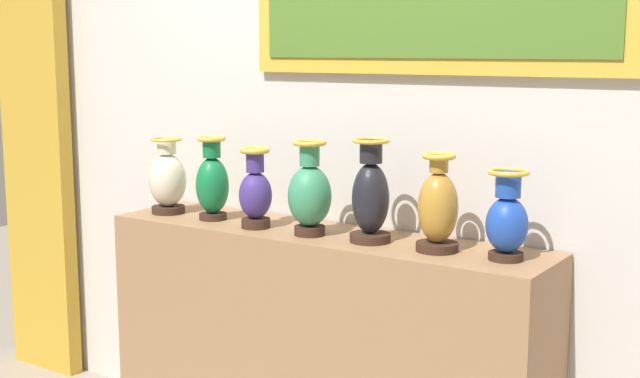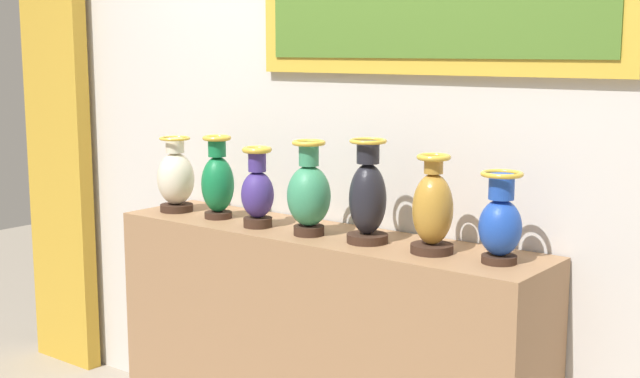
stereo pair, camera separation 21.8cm
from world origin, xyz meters
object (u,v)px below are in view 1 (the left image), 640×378
at_px(vase_indigo, 255,192).
at_px(vase_sapphire, 507,219).
at_px(vase_ivory, 168,180).
at_px(vase_emerald, 212,182).
at_px(vase_ochre, 438,208).
at_px(vase_jade, 310,194).
at_px(vase_onyx, 371,196).

relative_size(vase_indigo, vase_sapphire, 1.05).
relative_size(vase_ivory, vase_emerald, 0.94).
height_order(vase_ochre, vase_sapphire, vase_ochre).
xyz_separation_m(vase_emerald, vase_jade, (0.50, -0.03, 0.00)).
distance_m(vase_emerald, vase_jade, 0.50).
height_order(vase_onyx, vase_sapphire, vase_onyx).
xyz_separation_m(vase_ivory, vase_emerald, (0.25, 0.00, 0.01)).
distance_m(vase_indigo, vase_ochre, 0.77).
relative_size(vase_emerald, vase_ochre, 1.01).
height_order(vase_indigo, vase_ochre, vase_ochre).
distance_m(vase_jade, vase_sapphire, 0.76).
relative_size(vase_emerald, vase_indigo, 1.08).
relative_size(vase_jade, vase_sapphire, 1.18).
relative_size(vase_onyx, vase_ochre, 1.10).
bearing_deg(vase_jade, vase_emerald, 177.08).
height_order(vase_jade, vase_onyx, vase_onyx).
bearing_deg(vase_ivory, vase_jade, -1.86).
bearing_deg(vase_jade, vase_ochre, 3.93).
xyz_separation_m(vase_emerald, vase_sapphire, (1.27, 0.02, -0.02)).
relative_size(vase_ochre, vase_sapphire, 1.13).
distance_m(vase_jade, vase_onyx, 0.25).
xyz_separation_m(vase_indigo, vase_jade, (0.25, 0.01, 0.02)).
xyz_separation_m(vase_ochre, vase_sapphire, (0.25, 0.01, -0.01)).
height_order(vase_indigo, vase_sapphire, vase_indigo).
xyz_separation_m(vase_jade, vase_onyx, (0.25, 0.03, 0.01)).
height_order(vase_jade, vase_sapphire, vase_jade).
bearing_deg(vase_jade, vase_onyx, 7.11).
xyz_separation_m(vase_ivory, vase_jade, (0.75, -0.02, 0.01)).
height_order(vase_indigo, vase_onyx, vase_onyx).
distance_m(vase_emerald, vase_sapphire, 1.27).
relative_size(vase_ivory, vase_sapphire, 1.06).
bearing_deg(vase_indigo, vase_emerald, 172.61).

